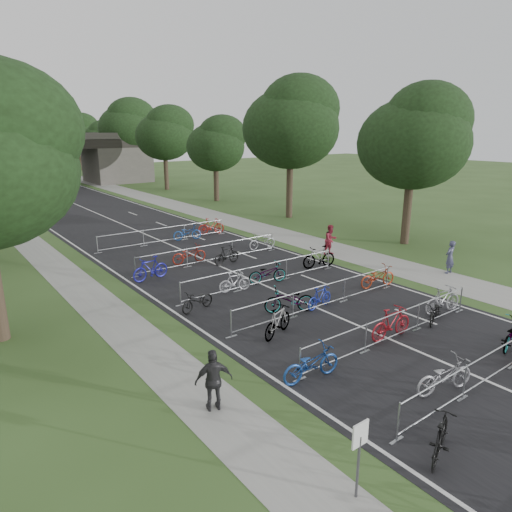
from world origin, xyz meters
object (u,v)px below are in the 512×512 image
(overpass_bridge, at_px, (32,160))
(pedestrian_c, at_px, (214,381))
(park_sign, at_px, (359,446))
(pedestrian_a, at_px, (450,257))
(pedestrian_b, at_px, (331,240))

(overpass_bridge, relative_size, pedestrian_c, 17.26)
(overpass_bridge, bearing_deg, pedestrian_c, -97.46)
(pedestrian_c, bearing_deg, park_sign, 119.24)
(park_sign, distance_m, pedestrian_a, 17.67)
(overpass_bridge, bearing_deg, park_sign, -96.26)
(pedestrian_b, bearing_deg, pedestrian_c, -143.57)
(overpass_bridge, height_order, park_sign, overpass_bridge)
(pedestrian_a, relative_size, pedestrian_c, 1.00)
(pedestrian_c, bearing_deg, overpass_bridge, -77.45)
(overpass_bridge, relative_size, pedestrian_a, 17.26)
(overpass_bridge, bearing_deg, pedestrian_a, -80.42)
(pedestrian_a, height_order, pedestrian_c, same)
(overpass_bridge, height_order, pedestrian_c, overpass_bridge)
(park_sign, distance_m, pedestrian_c, 4.56)
(pedestrian_b, distance_m, pedestrian_c, 17.28)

